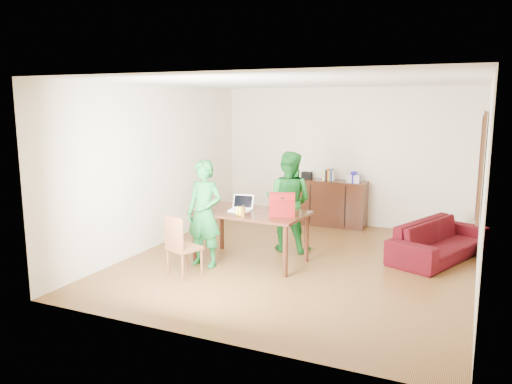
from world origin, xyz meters
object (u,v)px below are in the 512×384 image
at_px(red_bag, 282,207).
at_px(person_near, 204,214).
at_px(person_far, 288,201).
at_px(sofa, 440,240).
at_px(table, 251,218).
at_px(laptop, 240,208).
at_px(chair, 184,259).
at_px(bottle, 243,211).

bearing_deg(red_bag, person_near, 179.46).
relative_size(person_near, person_far, 0.97).
height_order(person_far, sofa, person_far).
bearing_deg(table, person_near, -136.92).
bearing_deg(person_near, laptop, 52.26).
xyz_separation_m(person_near, person_far, (0.85, 1.26, 0.02)).
height_order(table, red_bag, red_bag).
height_order(chair, bottle, bottle).
xyz_separation_m(person_far, sofa, (2.32, 0.56, -0.53)).
bearing_deg(chair, table, 81.06).
relative_size(person_near, bottle, 9.26).
bearing_deg(person_far, laptop, 60.28).
bearing_deg(table, sofa, 30.91).
distance_m(person_near, bottle, 0.61).
relative_size(person_far, red_bag, 4.43).
relative_size(person_far, sofa, 0.83).
distance_m(bottle, sofa, 3.15).
distance_m(chair, red_bag, 1.58).
bearing_deg(person_near, sofa, 33.75).
xyz_separation_m(person_near, laptop, (0.38, 0.43, 0.03)).
distance_m(person_far, red_bag, 0.93).
xyz_separation_m(table, chair, (-0.57, -0.99, -0.43)).
bearing_deg(red_bag, bottle, -169.65).
xyz_separation_m(table, person_far, (0.31, 0.81, 0.13)).
xyz_separation_m(table, person_near, (-0.54, -0.45, 0.11)).
bearing_deg(sofa, person_far, 126.04).
xyz_separation_m(person_far, laptop, (-0.47, -0.83, 0.01)).
relative_size(chair, bottle, 5.15).
xyz_separation_m(person_far, bottle, (-0.25, -1.17, 0.05)).
bearing_deg(chair, red_bag, 60.15).
height_order(bottle, sofa, bottle).
bearing_deg(person_near, red_bag, 22.52).
distance_m(table, sofa, 2.99).
height_order(laptop, sofa, laptop).
bearing_deg(bottle, laptop, 122.65).
bearing_deg(chair, person_far, 85.01).
distance_m(laptop, bottle, 0.40).
bearing_deg(laptop, red_bag, -11.31).
bearing_deg(chair, sofa, 57.51).
relative_size(person_near, sofa, 0.81).
relative_size(chair, laptop, 2.55).
distance_m(table, laptop, 0.22).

